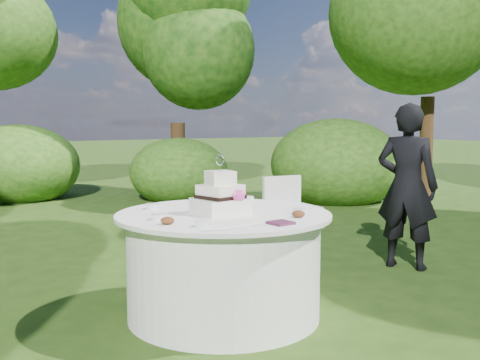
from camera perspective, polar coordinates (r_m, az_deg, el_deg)
name	(u,v)px	position (r m, az deg, el deg)	size (l,w,h in m)	color
ground	(224,316)	(4.27, -1.66, -13.61)	(80.00, 80.00, 0.00)	#223C10
napkins	(281,223)	(3.63, 4.16, -4.36)	(0.14, 0.14, 0.02)	#4B2038
feather_plume	(235,226)	(3.51, -0.48, -4.74)	(0.48, 0.07, 0.01)	white
guest	(407,186)	(5.68, 16.61, -0.62)	(0.59, 0.39, 1.61)	black
table	(224,264)	(4.15, -1.67, -8.55)	(1.56, 1.56, 0.77)	white
cake	(221,197)	(4.05, -1.96, -1.78)	(0.36, 0.37, 0.43)	silver
chair	(288,215)	(5.53, 4.92, -3.58)	(0.50, 0.49, 0.90)	silver
votives	(214,210)	(4.06, -2.70, -3.10)	(1.13, 0.94, 0.04)	silver
petal_cups	(232,210)	(4.05, -0.80, -3.05)	(1.02, 1.04, 0.05)	#562D16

